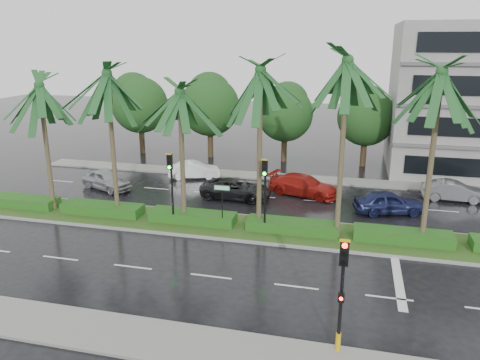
% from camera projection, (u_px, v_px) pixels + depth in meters
% --- Properties ---
extents(ground, '(120.00, 120.00, 0.00)m').
position_uv_depth(ground, '(237.00, 235.00, 26.54)').
color(ground, black).
rests_on(ground, ground).
extents(near_sidewalk, '(40.00, 2.40, 0.12)m').
position_uv_depth(near_sidewalk, '(169.00, 342.00, 17.04)').
color(near_sidewalk, gray).
rests_on(near_sidewalk, ground).
extents(far_sidewalk, '(40.00, 2.00, 0.12)m').
position_uv_depth(far_sidewalk, '(273.00, 177.00, 37.69)').
color(far_sidewalk, gray).
rests_on(far_sidewalk, ground).
extents(median, '(36.00, 4.00, 0.15)m').
position_uv_depth(median, '(241.00, 227.00, 27.45)').
color(median, gray).
rests_on(median, ground).
extents(hedge, '(35.20, 1.40, 0.60)m').
position_uv_depth(hedge, '(241.00, 221.00, 27.35)').
color(hedge, '#1A4C15').
rests_on(hedge, median).
extents(lane_markings, '(34.00, 13.06, 0.01)m').
position_uv_depth(lane_markings, '(289.00, 243.00, 25.45)').
color(lane_markings, silver).
rests_on(lane_markings, ground).
extents(palm_row, '(26.30, 4.20, 10.33)m').
position_uv_depth(palm_row, '(219.00, 88.00, 25.45)').
color(palm_row, '#483E29').
rests_on(palm_row, median).
extents(signal_near, '(0.34, 0.45, 4.36)m').
position_uv_depth(signal_near, '(342.00, 291.00, 15.72)').
color(signal_near, black).
rests_on(signal_near, near_sidewalk).
extents(signal_median_left, '(0.34, 0.42, 4.36)m').
position_uv_depth(signal_median_left, '(171.00, 178.00, 26.88)').
color(signal_median_left, black).
rests_on(signal_median_left, median).
extents(signal_median_right, '(0.34, 0.42, 4.36)m').
position_uv_depth(signal_median_right, '(265.00, 185.00, 25.62)').
color(signal_median_right, black).
rests_on(signal_median_right, median).
extents(street_sign, '(0.95, 0.09, 2.60)m').
position_uv_depth(street_sign, '(222.00, 196.00, 26.61)').
color(street_sign, black).
rests_on(street_sign, median).
extents(bg_trees, '(33.49, 5.62, 8.11)m').
position_uv_depth(bg_trees, '(285.00, 107.00, 41.50)').
color(bg_trees, '#342917').
rests_on(bg_trees, ground).
extents(car_silver, '(3.22, 4.58, 1.45)m').
position_uv_depth(car_silver, '(106.00, 180.00, 34.58)').
color(car_silver, '#9A9EA2').
rests_on(car_silver, ground).
extents(car_white, '(2.60, 4.31, 1.34)m').
position_uv_depth(car_white, '(194.00, 170.00, 37.39)').
color(car_white, white).
rests_on(car_white, ground).
extents(car_darkgrey, '(2.43, 4.99, 1.37)m').
position_uv_depth(car_darkgrey, '(236.00, 189.00, 32.55)').
color(car_darkgrey, black).
rests_on(car_darkgrey, ground).
extents(car_red, '(3.42, 5.42, 1.46)m').
position_uv_depth(car_red, '(304.00, 185.00, 33.21)').
color(car_red, '#A01811').
rests_on(car_red, ground).
extents(car_blue, '(2.83, 4.62, 1.47)m').
position_uv_depth(car_blue, '(389.00, 202.00, 29.68)').
color(car_blue, '#19204D').
rests_on(car_blue, ground).
extents(car_grey, '(1.54, 4.19, 1.37)m').
position_uv_depth(car_grey, '(454.00, 191.00, 32.11)').
color(car_grey, slate).
rests_on(car_grey, ground).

